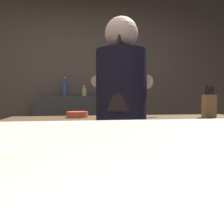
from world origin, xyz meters
The scene contains 10 objects.
wall_back centered at (0.00, 2.20, 1.35)m, with size 5.20×0.10×2.70m, color brown.
prep_counter centered at (0.35, 0.62, 0.46)m, with size 2.10×0.60×0.92m, color brown.
back_shelf centered at (-0.17, 1.92, 0.56)m, with size 0.96×0.36×1.11m, color #38393B.
bartender centered at (0.18, 0.16, 0.94)m, with size 0.50×0.55×1.62m.
knife_block centered at (1.05, 0.53, 1.02)m, with size 0.10×0.08×0.28m.
mixing_bowl centered at (-0.10, 0.70, 0.94)m, with size 0.19×0.19×0.05m, color #D44E39.
chefs_knife centered at (0.47, 0.57, 0.92)m, with size 0.24×0.03×0.01m, color silver.
bottle_soy centered at (0.01, 2.01, 1.18)m, with size 0.07×0.07×0.17m.
bottle_vinegar centered at (0.23, 2.00, 1.20)m, with size 0.05×0.05×0.22m.
bottle_hot_sauce centered at (-0.26, 1.96, 1.22)m, with size 0.07×0.07×0.26m.
Camera 1 is at (-0.12, -1.41, 1.08)m, focal length 38.13 mm.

